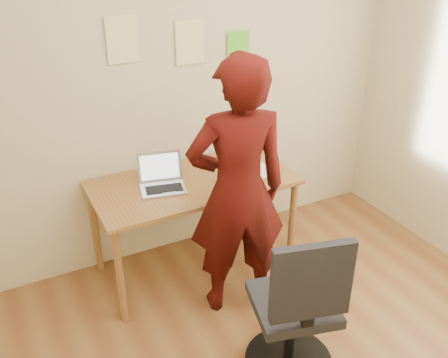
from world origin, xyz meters
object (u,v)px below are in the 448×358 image
laptop (162,180)px  person (237,192)px  phone (235,184)px  desk (193,192)px  office_chair (297,316)px

laptop → person: person is taller
person → phone: bearing=-103.5°
desk → person: size_ratio=0.81×
laptop → person: (0.31, -0.49, 0.08)m
desk → laptop: bearing=175.2°
laptop → phone: (0.46, -0.20, -0.04)m
desk → phone: phone is taller
desk → office_chair: 1.18m
laptop → person: 0.59m
desk → person: person is taller
phone → office_chair: bearing=-85.4°
phone → person: person is taller
desk → laptop: laptop is taller
desk → person: bearing=-79.1°
office_chair → person: person is taller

